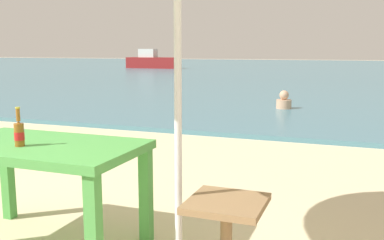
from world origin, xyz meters
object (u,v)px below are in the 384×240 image
Objects in this scene: side_table_wood at (226,231)px; swimmer_person at (284,101)px; picnic_table_green at (41,159)px; beer_bottle_amber at (19,132)px; boat_fishing_trawler at (152,61)px.

side_table_wood reaches higher than swimmer_person.
picnic_table_green is 7.52m from swimmer_person.
side_table_wood is at bearing -83.67° from swimmer_person.
beer_bottle_amber is 0.07× the size of boat_fishing_trawler.
beer_bottle_amber is at bearing -65.95° from boat_fishing_trawler.
picnic_table_green is at bearing -94.02° from swimmer_person.
swimmer_person is at bearing -56.40° from boat_fishing_trawler.
side_table_wood is at bearing -63.32° from boat_fishing_trawler.
beer_bottle_amber is at bearing -116.15° from picnic_table_green.
picnic_table_green reaches higher than swimmer_person.
picnic_table_green reaches higher than side_table_wood.
boat_fishing_trawler reaches higher than beer_bottle_amber.
picnic_table_green is 3.41× the size of swimmer_person.
swimmer_person is (0.53, 7.49, -0.41)m from picnic_table_green.
picnic_table_green is 28.28m from boat_fishing_trawler.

